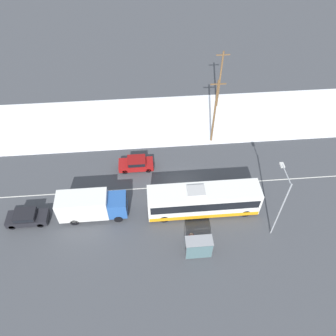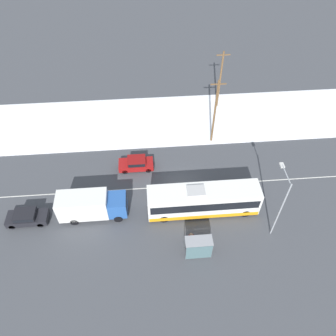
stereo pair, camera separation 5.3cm
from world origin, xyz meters
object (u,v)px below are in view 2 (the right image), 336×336
(box_truck, at_px, (91,205))
(utility_pole_roadside, at_px, (215,112))
(bus_shelter, at_px, (199,247))
(utility_pole_snowlot, at_px, (220,80))
(city_bus, at_px, (203,200))
(pedestrian_at_stop, at_px, (191,237))
(sedan_car, at_px, (136,163))
(streetlamp, at_px, (281,200))
(parked_car_near_truck, at_px, (27,217))

(box_truck, distance_m, utility_pole_roadside, 18.10)
(bus_shelter, bearing_deg, utility_pole_snowlot, 75.31)
(city_bus, relative_size, pedestrian_at_stop, 6.48)
(city_bus, bearing_deg, bus_shelter, -103.04)
(sedan_car, xyz_separation_m, utility_pole_snowlot, (11.81, 11.26, 3.66))
(sedan_car, xyz_separation_m, pedestrian_at_stop, (5.17, -10.65, 0.28))
(streetlamp, bearing_deg, bus_shelter, -162.56)
(sedan_car, xyz_separation_m, parked_car_near_truck, (-11.42, -6.69, -0.01))
(box_truck, xyz_separation_m, streetlamp, (18.18, -3.18, 3.17))
(parked_car_near_truck, height_order, streetlamp, streetlamp)
(parked_car_near_truck, distance_m, bus_shelter, 17.96)
(sedan_car, xyz_separation_m, streetlamp, (13.47, -9.62, 4.09))
(bus_shelter, distance_m, utility_pole_snowlot, 24.27)
(pedestrian_at_stop, xyz_separation_m, streetlamp, (8.30, 1.03, 3.81))
(utility_pole_roadside, bearing_deg, pedestrian_at_stop, -107.36)
(pedestrian_at_stop, distance_m, streetlamp, 9.19)
(pedestrian_at_stop, height_order, utility_pole_snowlot, utility_pole_snowlot)
(utility_pole_snowlot, bearing_deg, parked_car_near_truck, -142.31)
(city_bus, bearing_deg, streetlamp, -23.82)
(box_truck, distance_m, utility_pole_snowlot, 24.37)
(utility_pole_roadside, bearing_deg, sedan_car, -157.62)
(city_bus, distance_m, streetlamp, 7.83)
(utility_pole_roadside, bearing_deg, bus_shelter, -104.16)
(parked_car_near_truck, distance_m, utility_pole_snowlot, 29.59)
(parked_car_near_truck, bearing_deg, bus_shelter, -17.42)
(box_truck, relative_size, sedan_car, 1.71)
(pedestrian_at_stop, height_order, streetlamp, streetlamp)
(box_truck, bearing_deg, streetlamp, -9.92)
(sedan_car, relative_size, streetlamp, 0.53)
(bus_shelter, distance_m, utility_pole_roadside, 16.86)
(utility_pole_snowlot, bearing_deg, pedestrian_at_stop, -106.87)
(bus_shelter, relative_size, utility_pole_roadside, 0.28)
(city_bus, distance_m, sedan_car, 9.70)
(sedan_car, distance_m, streetlamp, 17.05)
(bus_shelter, relative_size, utility_pole_snowlot, 0.30)
(parked_car_near_truck, bearing_deg, box_truck, 2.13)
(bus_shelter, height_order, utility_pole_snowlot, utility_pole_snowlot)
(city_bus, bearing_deg, pedestrian_at_stop, -114.23)
(city_bus, height_order, pedestrian_at_stop, city_bus)
(bus_shelter, height_order, utility_pole_roadside, utility_pole_roadside)
(utility_pole_roadside, relative_size, utility_pole_snowlot, 1.06)
(box_truck, relative_size, utility_pole_roadside, 0.77)
(streetlamp, distance_m, utility_pole_snowlot, 20.95)
(box_truck, height_order, pedestrian_at_stop, box_truck)
(box_truck, height_order, utility_pole_roadside, utility_pole_roadside)
(sedan_car, relative_size, utility_pole_snowlot, 0.48)
(city_bus, height_order, utility_pole_snowlot, utility_pole_snowlot)
(box_truck, relative_size, streetlamp, 0.90)
(bus_shelter, height_order, streetlamp, streetlamp)
(utility_pole_roadside, bearing_deg, parked_car_near_truck, -153.18)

